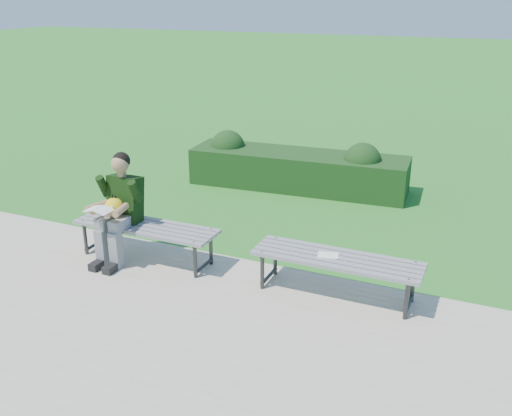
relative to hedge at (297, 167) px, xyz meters
name	(u,v)px	position (x,y,z in m)	size (l,w,h in m)	color
ground	(247,261)	(0.42, -2.93, -0.35)	(80.00, 80.00, 0.00)	#2E791A
walkway	(171,333)	(0.42, -4.68, -0.34)	(30.00, 3.50, 0.02)	#A79F8A
hedge	(297,167)	(0.00, 0.00, 0.00)	(3.66, 1.16, 0.87)	#113B0E
bench_left	(146,229)	(-0.70, -3.40, 0.07)	(1.80, 0.50, 0.46)	gray
bench_right	(337,262)	(1.66, -3.33, 0.07)	(1.80, 0.50, 0.46)	gray
seated_boy	(119,205)	(-1.00, -3.49, 0.37)	(0.56, 0.76, 1.31)	slate
paper_sheet	(328,255)	(1.56, -3.33, 0.12)	(0.25, 0.21, 0.01)	white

